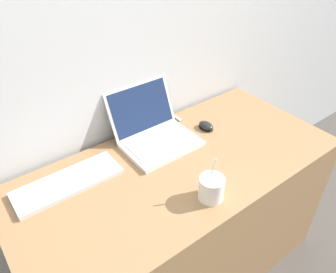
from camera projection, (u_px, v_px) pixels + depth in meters
name	position (u px, v px, depth m)	size (l,w,h in m)	color
wall_back	(126.00, 35.00, 1.42)	(7.00, 0.04, 2.50)	silver
desk	(178.00, 222.00, 1.68)	(1.50, 0.70, 0.77)	#936D47
laptop	(154.00, 131.00, 1.57)	(0.34, 0.34, 0.24)	silver
drink_cup	(211.00, 188.00, 1.26)	(0.10, 0.10, 0.18)	white
computer_mouse	(206.00, 126.00, 1.67)	(0.06, 0.09, 0.03)	black
external_keyboard	(68.00, 182.00, 1.35)	(0.44, 0.15, 0.02)	silver
usb_stick	(178.00, 118.00, 1.75)	(0.02, 0.06, 0.01)	#99999E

